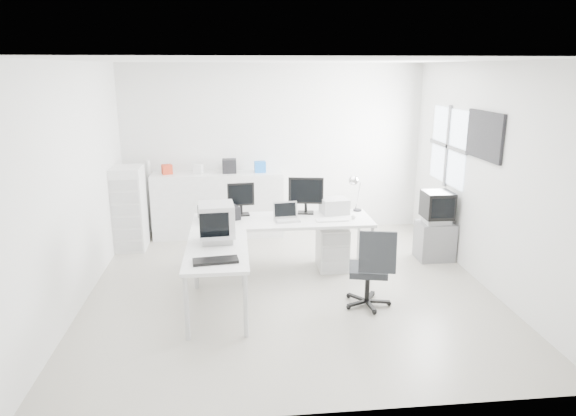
{
  "coord_description": "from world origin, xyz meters",
  "views": [
    {
      "loc": [
        -0.66,
        -6.04,
        2.73
      ],
      "look_at": [
        0.0,
        0.2,
        1.0
      ],
      "focal_mm": 32.0,
      "sensor_mm": 36.0,
      "label": 1
    }
  ],
  "objects": [
    {
      "name": "crt_tv",
      "position": [
        2.22,
        0.79,
        0.78
      ],
      "size": [
        0.5,
        0.48,
        0.45
      ],
      "primitive_type": null,
      "color": "black",
      "rests_on": "tv_cabinet"
    },
    {
      "name": "laptop",
      "position": [
        0.01,
        0.45,
        0.85
      ],
      "size": [
        0.35,
        0.35,
        0.21
      ],
      "primitive_type": null,
      "rotation": [
        0.0,
        0.0,
        0.11
      ],
      "color": "#B7B7BA",
      "rests_on": "main_desk"
    },
    {
      "name": "wall_picture",
      "position": [
        2.47,
        0.1,
        1.9
      ],
      "size": [
        0.04,
        0.9,
        0.6
      ],
      "primitive_type": null,
      "color": "black",
      "rests_on": "right_wall"
    },
    {
      "name": "office_chair",
      "position": [
        0.86,
        -0.59,
        0.49
      ],
      "size": [
        0.67,
        0.67,
        0.98
      ],
      "primitive_type": null,
      "rotation": [
        0.0,
        0.0,
        -0.22
      ],
      "color": "#27292C",
      "rests_on": "floor"
    },
    {
      "name": "window",
      "position": [
        2.48,
        1.2,
        1.6
      ],
      "size": [
        0.02,
        1.2,
        1.1
      ],
      "primitive_type": null,
      "color": "white",
      "rests_on": "right_wall"
    },
    {
      "name": "clutter_box_c",
      "position": [
        -0.75,
        2.24,
        1.17
      ],
      "size": [
        0.23,
        0.21,
        0.23
      ],
      "primitive_type": "cube",
      "rotation": [
        0.0,
        0.0,
        -0.0
      ],
      "color": "black",
      "rests_on": "sideboard"
    },
    {
      "name": "ceiling",
      "position": [
        0.0,
        0.0,
        2.8
      ],
      "size": [
        5.0,
        5.0,
        0.01
      ],
      "primitive_type": "cube",
      "color": "white",
      "rests_on": "back_wall"
    },
    {
      "name": "desk_lamp",
      "position": [
        1.06,
        0.85,
        0.97
      ],
      "size": [
        0.18,
        0.18,
        0.43
      ],
      "primitive_type": null,
      "rotation": [
        0.0,
        0.0,
        0.28
      ],
      "color": "silver",
      "rests_on": "main_desk"
    },
    {
      "name": "right_wall",
      "position": [
        2.5,
        0.0,
        1.4
      ],
      "size": [
        0.02,
        5.0,
        2.8
      ],
      "primitive_type": "cube",
      "color": "silver",
      "rests_on": "floor"
    },
    {
      "name": "laser_printer",
      "position": [
        0.71,
        0.77,
        0.85
      ],
      "size": [
        0.4,
        0.36,
        0.21
      ],
      "primitive_type": "cube",
      "rotation": [
        0.0,
        0.0,
        0.13
      ],
      "color": "#B0B0B0",
      "rests_on": "main_desk"
    },
    {
      "name": "filing_cabinet",
      "position": [
        -2.28,
        1.73,
        0.64
      ],
      "size": [
        0.45,
        0.54,
        1.29
      ],
      "primitive_type": "cube",
      "color": "silver",
      "rests_on": "floor"
    },
    {
      "name": "drawer_pedestal",
      "position": [
        0.66,
        0.6,
        0.3
      ],
      "size": [
        0.4,
        0.5,
        0.6
      ],
      "primitive_type": "cube",
      "color": "silver",
      "rests_on": "floor"
    },
    {
      "name": "clutter_box_a",
      "position": [
        -1.75,
        2.24,
        1.14
      ],
      "size": [
        0.19,
        0.18,
        0.15
      ],
      "primitive_type": "cube",
      "rotation": [
        0.0,
        0.0,
        0.35
      ],
      "color": "#B7321A",
      "rests_on": "sideboard"
    },
    {
      "name": "tv_cabinet",
      "position": [
        2.22,
        0.79,
        0.28
      ],
      "size": [
        0.51,
        0.41,
        0.55
      ],
      "primitive_type": "cube",
      "color": "slate",
      "rests_on": "floor"
    },
    {
      "name": "side_desk",
      "position": [
        -0.89,
        -0.55,
        0.38
      ],
      "size": [
        0.7,
        1.4,
        0.75
      ],
      "primitive_type": null,
      "color": "silver",
      "rests_on": "floor"
    },
    {
      "name": "left_wall",
      "position": [
        -2.5,
        0.0,
        1.4
      ],
      "size": [
        0.02,
        5.0,
        2.8
      ],
      "primitive_type": "cube",
      "color": "silver",
      "rests_on": "floor"
    },
    {
      "name": "sideboard",
      "position": [
        -0.95,
        2.24,
        0.53
      ],
      "size": [
        2.12,
        0.53,
        1.06
      ],
      "primitive_type": "cube",
      "color": "silver",
      "rests_on": "floor"
    },
    {
      "name": "lcd_monitor_small",
      "position": [
        -0.59,
        0.8,
        0.98
      ],
      "size": [
        0.38,
        0.24,
        0.46
      ],
      "primitive_type": null,
      "rotation": [
        0.0,
        0.0,
        0.1
      ],
      "color": "black",
      "rests_on": "main_desk"
    },
    {
      "name": "clutter_box_d",
      "position": [
        -0.25,
        2.24,
        1.15
      ],
      "size": [
        0.19,
        0.17,
        0.18
      ],
      "primitive_type": "cube",
      "rotation": [
        0.0,
        0.0,
        0.06
      ],
      "color": "blue",
      "rests_on": "sideboard"
    },
    {
      "name": "lcd_monitor_large",
      "position": [
        0.31,
        0.8,
        1.0
      ],
      "size": [
        0.51,
        0.27,
        0.51
      ],
      "primitive_type": null,
      "rotation": [
        0.0,
        0.0,
        -0.17
      ],
      "color": "black",
      "rests_on": "main_desk"
    },
    {
      "name": "black_keyboard",
      "position": [
        -0.89,
        -0.95,
        0.77
      ],
      "size": [
        0.49,
        0.24,
        0.03
      ],
      "primitive_type": "cube",
      "rotation": [
        0.0,
        0.0,
        0.12
      ],
      "color": "black",
      "rests_on": "side_desk"
    },
    {
      "name": "inkjet_printer",
      "position": [
        -0.89,
        0.65,
        0.84
      ],
      "size": [
        0.59,
        0.52,
        0.17
      ],
      "primitive_type": "cube",
      "rotation": [
        0.0,
        0.0,
        0.34
      ],
      "color": "black",
      "rests_on": "main_desk"
    },
    {
      "name": "crt_monitor",
      "position": [
        -0.89,
        -0.3,
        0.97
      ],
      "size": [
        0.41,
        0.41,
        0.44
      ],
      "primitive_type": null,
      "rotation": [
        0.0,
        0.0,
        0.09
      ],
      "color": "#B7B7BA",
      "rests_on": "side_desk"
    },
    {
      "name": "white_keyboard",
      "position": [
        0.61,
        0.4,
        0.76
      ],
      "size": [
        0.44,
        0.15,
        0.02
      ],
      "primitive_type": "cube",
      "rotation": [
        0.0,
        0.0,
        0.04
      ],
      "color": "silver",
      "rests_on": "main_desk"
    },
    {
      "name": "floor",
      "position": [
        0.0,
        0.0,
        0.0
      ],
      "size": [
        5.0,
        5.0,
        0.01
      ],
      "primitive_type": "cube",
      "color": "beige",
      "rests_on": "ground"
    },
    {
      "name": "back_wall",
      "position": [
        0.0,
        2.5,
        1.4
      ],
      "size": [
        5.0,
        0.02,
        2.8
      ],
      "primitive_type": "cube",
      "color": "silver",
      "rests_on": "floor"
    },
    {
      "name": "main_desk",
      "position": [
        -0.04,
        0.55,
        0.38
      ],
      "size": [
        2.4,
        0.8,
        0.75
      ],
      "primitive_type": null,
      "color": "silver",
      "rests_on": "floor"
    },
    {
      "name": "clutter_box_b",
      "position": [
        -1.25,
        2.24,
        1.13
      ],
      "size": [
        0.17,
        0.16,
        0.14
      ],
      "primitive_type": "cube",
      "rotation": [
        0.0,
        0.0,
        -0.27
      ],
      "color": "silver",
      "rests_on": "sideboard"
    },
    {
      "name": "clutter_bottle",
      "position": [
        -2.05,
        2.28,
        1.17
      ],
      "size": [
        0.07,
        0.07,
        0.22
      ],
      "primitive_type": "cylinder",
      "color": "silver",
      "rests_on": "sideboard"
    },
    {
      "name": "white_mouse",
      "position": [
        0.91,
        0.45,
        0.78
      ],
      "size": [
        0.06,
        0.06,
        0.06
      ],
      "primitive_type": "sphere",
      "color": "silver",
      "rests_on": "main_desk"
    }
  ]
}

